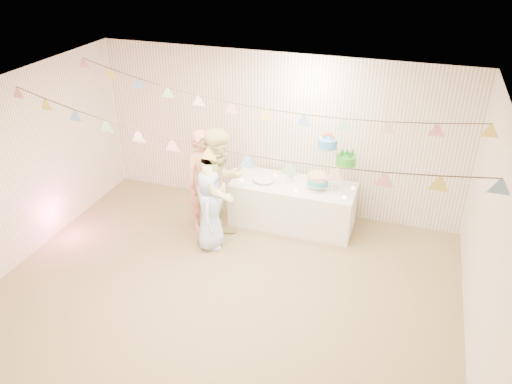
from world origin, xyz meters
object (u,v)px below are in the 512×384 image
(table, at_px, (293,204))
(person_adult_a, at_px, (205,181))
(person_child, at_px, (210,210))
(cake_stand, at_px, (331,161))
(person_adult_b, at_px, (221,187))

(table, height_order, person_adult_a, person_adult_a)
(person_adult_a, relative_size, person_child, 1.32)
(cake_stand, relative_size, person_child, 0.68)
(person_adult_b, bearing_deg, table, -30.10)
(person_adult_b, height_order, person_child, person_adult_b)
(person_adult_a, relative_size, person_adult_b, 0.91)
(table, distance_m, person_adult_a, 1.43)
(person_child, bearing_deg, person_adult_a, 19.30)
(person_adult_a, bearing_deg, table, -25.68)
(cake_stand, bearing_deg, table, -174.81)
(person_adult_a, distance_m, person_child, 0.55)
(table, relative_size, person_child, 1.54)
(person_adult_b, bearing_deg, person_adult_a, 76.58)
(cake_stand, xyz_separation_m, person_adult_b, (-1.45, -0.81, -0.27))
(cake_stand, distance_m, person_child, 1.93)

